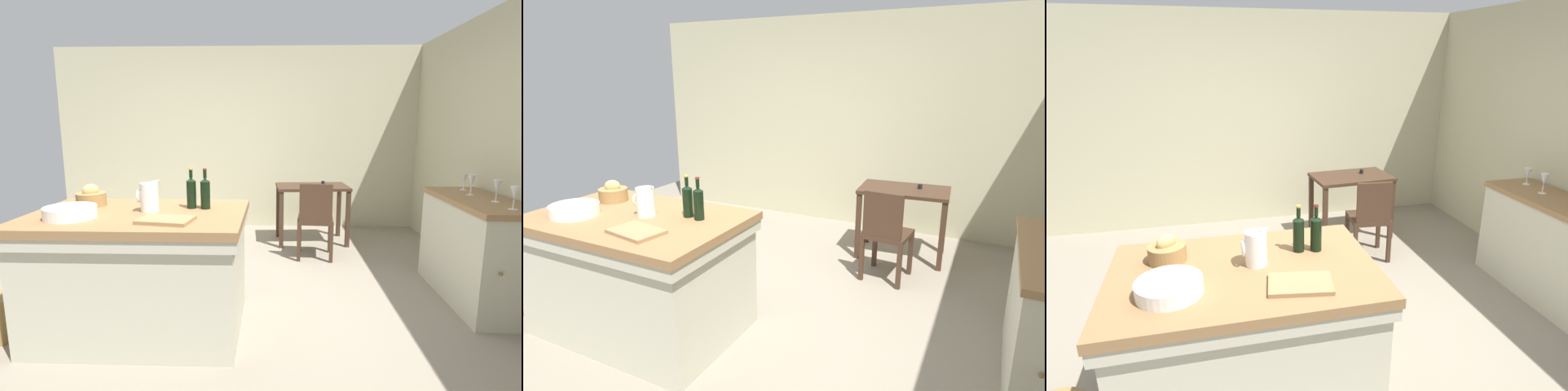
# 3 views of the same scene
# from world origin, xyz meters

# --- Properties ---
(ground_plane) EXTENTS (6.76, 6.76, 0.00)m
(ground_plane) POSITION_xyz_m (0.00, 0.00, 0.00)
(ground_plane) COLOR gray
(wall_back) EXTENTS (5.32, 0.12, 2.60)m
(wall_back) POSITION_xyz_m (0.00, 2.60, 1.30)
(wall_back) COLOR #B7B28E
(wall_back) RESTS_ON ground
(island_table) EXTENTS (1.54, 1.03, 0.91)m
(island_table) POSITION_xyz_m (-0.48, -0.54, 0.49)
(island_table) COLOR olive
(island_table) RESTS_ON ground
(writing_desk) EXTENTS (0.94, 0.63, 0.80)m
(writing_desk) POSITION_xyz_m (0.99, 1.75, 0.62)
(writing_desk) COLOR #3D281C
(writing_desk) RESTS_ON ground
(wooden_chair) EXTENTS (0.43, 0.43, 0.89)m
(wooden_chair) POSITION_xyz_m (0.97, 1.10, 0.48)
(wooden_chair) COLOR #3D281C
(wooden_chair) RESTS_ON ground
(pitcher) EXTENTS (0.17, 0.13, 0.25)m
(pitcher) POSITION_xyz_m (-0.40, -0.49, 1.02)
(pitcher) COLOR white
(pitcher) RESTS_ON island_table
(wash_bowl) EXTENTS (0.35, 0.35, 0.08)m
(wash_bowl) POSITION_xyz_m (-0.88, -0.71, 0.95)
(wash_bowl) COLOR white
(wash_bowl) RESTS_ON island_table
(bread_basket) EXTENTS (0.22, 0.22, 0.17)m
(bread_basket) POSITION_xyz_m (-0.92, -0.32, 0.97)
(bread_basket) COLOR olive
(bread_basket) RESTS_ON island_table
(cutting_board) EXTENTS (0.38, 0.28, 0.02)m
(cutting_board) POSITION_xyz_m (-0.20, -0.80, 0.92)
(cutting_board) COLOR #99754C
(cutting_board) RESTS_ON island_table
(wine_bottle_dark) EXTENTS (0.07, 0.07, 0.31)m
(wine_bottle_dark) POSITION_xyz_m (-0.01, -0.39, 1.03)
(wine_bottle_dark) COLOR black
(wine_bottle_dark) RESTS_ON island_table
(wine_bottle_amber) EXTENTS (0.07, 0.07, 0.31)m
(wine_bottle_amber) POSITION_xyz_m (-0.12, -0.37, 1.03)
(wine_bottle_amber) COLOR black
(wine_bottle_amber) RESTS_ON island_table
(wicker_hamper) EXTENTS (0.31, 0.31, 0.32)m
(wicker_hamper) POSITION_xyz_m (-1.52, -0.73, 0.16)
(wicker_hamper) COLOR olive
(wicker_hamper) RESTS_ON ground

